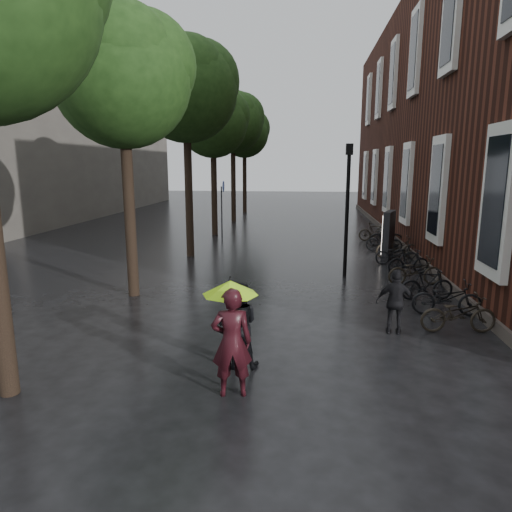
# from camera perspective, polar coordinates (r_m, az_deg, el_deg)

# --- Properties ---
(ground) EXTENTS (120.00, 120.00, 0.00)m
(ground) POSITION_cam_1_polar(r_m,az_deg,el_deg) (6.96, -3.23, -22.35)
(ground) COLOR black
(brick_building) EXTENTS (10.20, 33.20, 12.00)m
(brick_building) POSITION_cam_1_polar(r_m,az_deg,el_deg) (26.96, 27.87, 14.70)
(brick_building) COLOR #38160F
(brick_building) RESTS_ON ground
(bg_building) EXTENTS (16.00, 30.00, 14.00)m
(bg_building) POSITION_cam_1_polar(r_m,az_deg,el_deg) (40.92, -28.88, 14.48)
(bg_building) COLOR #47423D
(bg_building) RESTS_ON ground
(street_trees) EXTENTS (4.33, 34.03, 8.91)m
(street_trees) POSITION_cam_1_polar(r_m,az_deg,el_deg) (22.31, -6.95, 17.73)
(street_trees) COLOR black
(street_trees) RESTS_ON ground
(person_burgundy) EXTENTS (0.76, 0.58, 1.89)m
(person_burgundy) POSITION_cam_1_polar(r_m,az_deg,el_deg) (7.76, -3.05, -10.73)
(person_burgundy) COLOR black
(person_burgundy) RESTS_ON ground
(person_black) EXTENTS (0.88, 0.72, 1.69)m
(person_black) POSITION_cam_1_polar(r_m,az_deg,el_deg) (8.82, -2.30, -8.61)
(person_black) COLOR black
(person_black) RESTS_ON ground
(lime_umbrella) EXTENTS (0.99, 0.99, 1.47)m
(lime_umbrella) POSITION_cam_1_polar(r_m,az_deg,el_deg) (7.95, -3.23, -3.97)
(lime_umbrella) COLOR black
(lime_umbrella) RESTS_ON ground
(pedestrian_walking) EXTENTS (0.93, 0.49, 1.51)m
(pedestrian_walking) POSITION_cam_1_polar(r_m,az_deg,el_deg) (10.97, 17.08, -5.55)
(pedestrian_walking) COLOR black
(pedestrian_walking) RESTS_ON ground
(parked_bicycles) EXTENTS (2.07, 13.55, 0.95)m
(parked_bicycles) POSITION_cam_1_polar(r_m,az_deg,el_deg) (17.27, 18.24, -0.51)
(parked_bicycles) COLOR black
(parked_bicycles) RESTS_ON ground
(ad_lightbox) EXTENTS (0.30, 1.30, 1.96)m
(ad_lightbox) POSITION_cam_1_polar(r_m,az_deg,el_deg) (19.69, 16.21, 2.58)
(ad_lightbox) COLOR black
(ad_lightbox) RESTS_ON ground
(lamp_post) EXTENTS (0.23, 0.23, 4.53)m
(lamp_post) POSITION_cam_1_polar(r_m,az_deg,el_deg) (15.87, 11.37, 7.19)
(lamp_post) COLOR black
(lamp_post) RESTS_ON ground
(cycle_sign) EXTENTS (0.16, 0.55, 3.02)m
(cycle_sign) POSITION_cam_1_polar(r_m,az_deg,el_deg) (23.35, -4.21, 6.83)
(cycle_sign) COLOR #262628
(cycle_sign) RESTS_ON ground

